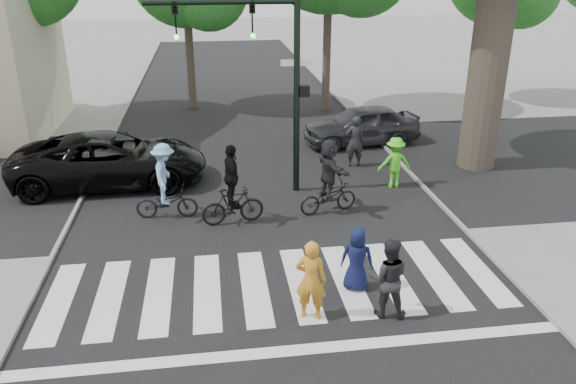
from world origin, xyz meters
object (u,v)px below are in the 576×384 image
(pedestrian_child, at_px, (357,259))
(car_grey, at_px, (361,125))
(cyclist_right, at_px, (329,180))
(pedestrian_adult, at_px, (388,278))
(car_suv, at_px, (110,160))
(cyclist_mid, at_px, (232,192))
(traffic_signal, at_px, (266,60))
(pedestrian_woman, at_px, (311,280))
(cyclist_left, at_px, (165,186))

(pedestrian_child, distance_m, car_grey, 10.11)
(cyclist_right, height_order, car_grey, cyclist_right)
(pedestrian_child, height_order, pedestrian_adult, pedestrian_adult)
(car_grey, bearing_deg, car_suv, -78.12)
(cyclist_mid, bearing_deg, traffic_signal, 60.35)
(pedestrian_woman, height_order, car_suv, pedestrian_woman)
(pedestrian_child, xyz_separation_m, pedestrian_adult, (0.34, -1.00, 0.12))
(pedestrian_child, relative_size, car_suv, 0.24)
(car_grey, bearing_deg, cyclist_mid, -46.17)
(pedestrian_woman, relative_size, car_suv, 0.29)
(traffic_signal, bearing_deg, car_grey, 46.78)
(pedestrian_woman, xyz_separation_m, cyclist_right, (1.34, 4.76, 0.11))
(cyclist_right, bearing_deg, cyclist_left, 176.49)
(pedestrian_child, distance_m, car_suv, 9.04)
(traffic_signal, xyz_separation_m, cyclist_left, (-2.87, -1.40, -3.01))
(pedestrian_adult, distance_m, car_suv, 10.03)
(traffic_signal, xyz_separation_m, pedestrian_adult, (1.60, -6.54, -3.08))
(traffic_signal, distance_m, car_suv, 5.76)
(traffic_signal, distance_m, cyclist_left, 4.38)
(pedestrian_child, bearing_deg, cyclist_right, -73.46)
(pedestrian_adult, bearing_deg, cyclist_right, -73.29)
(pedestrian_woman, distance_m, car_grey, 11.29)
(traffic_signal, distance_m, car_grey, 6.58)
(cyclist_mid, distance_m, car_suv, 4.83)
(cyclist_left, xyz_separation_m, car_grey, (6.81, 5.59, -0.16))
(pedestrian_woman, distance_m, cyclist_left, 5.85)
(traffic_signal, distance_m, cyclist_mid, 3.79)
(pedestrian_child, height_order, car_suv, car_suv)
(cyclist_right, relative_size, car_suv, 0.36)
(cyclist_left, distance_m, car_suv, 3.23)
(cyclist_mid, bearing_deg, pedestrian_child, -56.02)
(traffic_signal, relative_size, cyclist_right, 2.88)
(pedestrian_adult, bearing_deg, car_suv, -36.04)
(cyclist_mid, bearing_deg, car_grey, 50.64)
(traffic_signal, distance_m, pedestrian_woman, 7.12)
(cyclist_left, xyz_separation_m, cyclist_right, (4.34, -0.27, 0.03))
(pedestrian_woman, height_order, car_grey, pedestrian_woman)
(pedestrian_woman, bearing_deg, cyclist_right, -85.14)
(traffic_signal, bearing_deg, car_suv, 164.67)
(pedestrian_woman, distance_m, cyclist_right, 4.95)
(pedestrian_adult, bearing_deg, traffic_signal, -61.04)
(pedestrian_woman, height_order, pedestrian_child, pedestrian_woman)
(pedestrian_adult, xyz_separation_m, cyclist_left, (-4.46, 5.15, 0.08))
(pedestrian_adult, bearing_deg, cyclist_mid, -43.71)
(traffic_signal, bearing_deg, pedestrian_adult, -76.29)
(cyclist_left, height_order, car_suv, cyclist_left)
(pedestrian_adult, relative_size, car_suv, 0.29)
(cyclist_left, relative_size, car_suv, 0.36)
(pedestrian_woman, relative_size, car_grey, 0.38)
(cyclist_left, bearing_deg, traffic_signal, 25.95)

